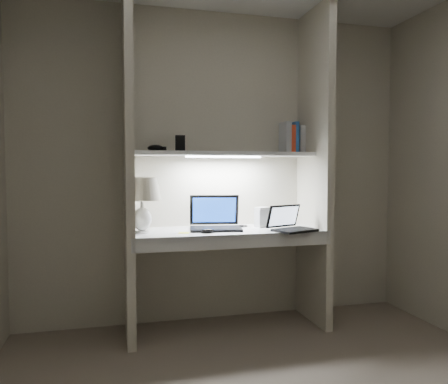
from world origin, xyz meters
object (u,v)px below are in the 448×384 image
object	(u,v)px
laptop_main	(215,221)
speaker	(262,217)
laptop_netbook	(291,225)
book_row	(296,139)
table_lamp	(142,195)

from	to	relation	value
laptop_main	speaker	size ratio (longest dim) A/B	2.76
speaker	laptop_netbook	bearing A→B (deg)	-85.09
laptop_main	book_row	distance (m)	0.99
laptop_netbook	book_row	bearing A→B (deg)	41.92
table_lamp	laptop_netbook	distance (m)	1.12
table_lamp	speaker	bearing A→B (deg)	6.56
speaker	book_row	distance (m)	0.73
table_lamp	laptop_main	world-z (taller)	table_lamp
table_lamp	laptop_main	bearing A→B (deg)	8.41
laptop_main	book_row	xyz separation A→B (m)	(0.73, 0.14, 0.66)
table_lamp	book_row	size ratio (longest dim) A/B	1.57
table_lamp	laptop_netbook	size ratio (longest dim) A/B	1.09
laptop_main	book_row	world-z (taller)	book_row
table_lamp	book_row	xyz separation A→B (m)	(1.29, 0.22, 0.44)
laptop_main	book_row	bearing A→B (deg)	20.27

